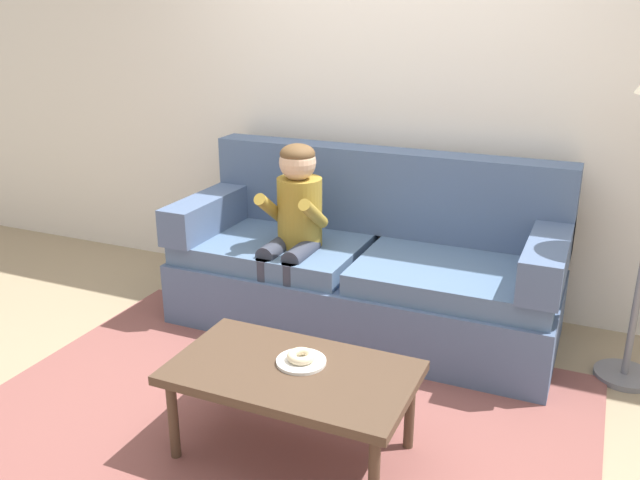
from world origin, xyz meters
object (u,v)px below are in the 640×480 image
object	(u,v)px
coffee_table	(292,378)
couch	(366,268)
person_child	(294,220)
donut	(301,356)

from	to	relation	value
coffee_table	couch	bearing A→B (deg)	96.40
coffee_table	person_child	world-z (taller)	person_child
person_child	coffee_table	bearing A→B (deg)	-64.64
person_child	donut	bearing A→B (deg)	-62.76
person_child	donut	size ratio (longest dim) A/B	9.18
person_child	donut	world-z (taller)	person_child
couch	coffee_table	distance (m)	1.31
person_child	donut	xyz separation A→B (m)	(0.53, -1.03, -0.22)
couch	coffee_table	world-z (taller)	couch
couch	donut	size ratio (longest dim) A/B	18.46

